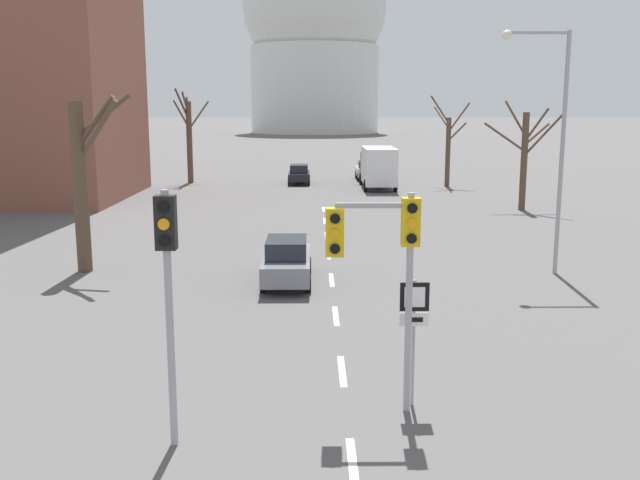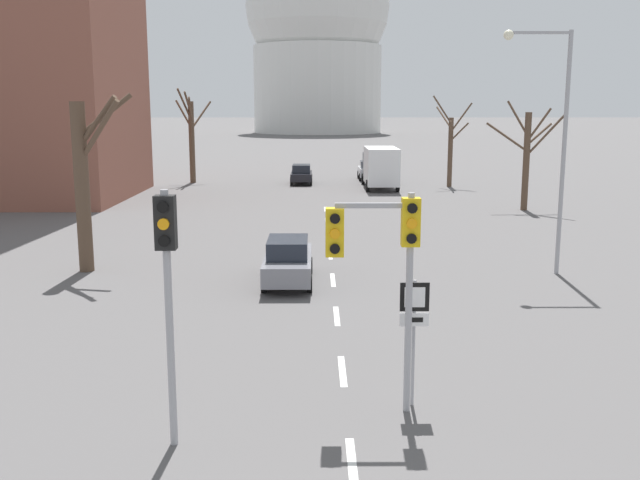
{
  "view_description": "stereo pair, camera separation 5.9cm",
  "coord_description": "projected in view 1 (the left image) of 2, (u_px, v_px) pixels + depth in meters",
  "views": [
    {
      "loc": [
        -0.71,
        -6.79,
        6.18
      ],
      "look_at": [
        -0.55,
        7.26,
        3.53
      ],
      "focal_mm": 40.0,
      "sensor_mm": 36.0,
      "label": 1
    },
    {
      "loc": [
        -0.65,
        -6.79,
        6.18
      ],
      "look_at": [
        -0.55,
        7.26,
        3.53
      ],
      "focal_mm": 40.0,
      "sensor_mm": 36.0,
      "label": 2
    }
  ],
  "objects": [
    {
      "name": "route_sign_post",
      "position": [
        414.0,
        320.0,
        14.62
      ],
      "size": [
        0.6,
        0.08,
        2.7
      ],
      "color": "#9E9EA3",
      "rests_on": "ground_plane"
    },
    {
      "name": "bare_tree_left_far",
      "position": [
        83.0,
        180.0,
        26.45
      ],
      "size": [
        2.23,
        1.54,
        6.68
      ],
      "color": "brown",
      "rests_on": "ground_plane"
    },
    {
      "name": "lane_stripe_0",
      "position": [
        353.0,
        465.0,
        12.46
      ],
      "size": [
        0.16,
        2.0,
        0.01
      ],
      "primitive_type": "cube",
      "color": "silver",
      "rests_on": "ground_plane"
    },
    {
      "name": "lane_stripe_1",
      "position": [
        342.0,
        371.0,
        16.89
      ],
      "size": [
        0.16,
        2.0,
        0.01
      ],
      "primitive_type": "cube",
      "color": "silver",
      "rests_on": "ground_plane"
    },
    {
      "name": "capitol_dome",
      "position": [
        315.0,
        33.0,
        165.71
      ],
      "size": [
        33.36,
        33.36,
        47.12
      ],
      "color": "silver",
      "rests_on": "ground_plane"
    },
    {
      "name": "lane_stripe_4",
      "position": [
        329.0,
        254.0,
        30.15
      ],
      "size": [
        0.16,
        2.0,
        0.01
      ],
      "primitive_type": "cube",
      "color": "silver",
      "rests_on": "ground_plane"
    },
    {
      "name": "sedan_near_left",
      "position": [
        287.0,
        260.0,
        25.16
      ],
      "size": [
        1.72,
        4.47,
        1.63
      ],
      "color": "slate",
      "rests_on": "ground_plane"
    },
    {
      "name": "traffic_signal_centre_tall",
      "position": [
        383.0,
        249.0,
        14.06
      ],
      "size": [
        1.85,
        0.34,
        4.52
      ],
      "color": "#9E9EA3",
      "rests_on": "ground_plane"
    },
    {
      "name": "bare_tree_left_near",
      "position": [
        189.0,
        136.0,
        57.82
      ],
      "size": [
        2.88,
        3.58,
        7.62
      ],
      "color": "brown",
      "rests_on": "ground_plane"
    },
    {
      "name": "lane_stripe_2",
      "position": [
        336.0,
        316.0,
        21.31
      ],
      "size": [
        0.16,
        2.0,
        0.01
      ],
      "primitive_type": "cube",
      "color": "silver",
      "rests_on": "ground_plane"
    },
    {
      "name": "street_lamp_right",
      "position": [
        552.0,
        128.0,
        25.76
      ],
      "size": [
        2.48,
        0.36,
        8.83
      ],
      "color": "#9E9EA3",
      "rests_on": "ground_plane"
    },
    {
      "name": "lane_stripe_7",
      "position": [
        324.0,
        209.0,
        43.42
      ],
      "size": [
        0.16,
        2.0,
        0.01
      ],
      "primitive_type": "cube",
      "color": "silver",
      "rests_on": "ground_plane"
    },
    {
      "name": "sedan_near_right",
      "position": [
        367.0,
        170.0,
        60.79
      ],
      "size": [
        1.82,
        3.89,
        1.59
      ],
      "color": "silver",
      "rests_on": "ground_plane"
    },
    {
      "name": "sedan_mid_centre",
      "position": [
        299.0,
        174.0,
        57.52
      ],
      "size": [
        1.75,
        4.28,
        1.57
      ],
      "color": "black",
      "rests_on": "ground_plane"
    },
    {
      "name": "bare_tree_right_near",
      "position": [
        448.0,
        146.0,
        55.04
      ],
      "size": [
        3.05,
        3.62,
        7.01
      ],
      "color": "brown",
      "rests_on": "ground_plane"
    },
    {
      "name": "traffic_signal_near_left",
      "position": [
        168.0,
        270.0,
        12.61
      ],
      "size": [
        0.36,
        0.34,
        4.75
      ],
      "color": "#9E9EA3",
      "rests_on": "ground_plane"
    },
    {
      "name": "bare_tree_right_far",
      "position": [
        525.0,
        155.0,
        42.55
      ],
      "size": [
        4.21,
        2.45,
        6.53
      ],
      "color": "brown",
      "rests_on": "ground_plane"
    },
    {
      "name": "lane_stripe_5",
      "position": [
        327.0,
        235.0,
        34.57
      ],
      "size": [
        0.16,
        2.0,
        0.01
      ],
      "primitive_type": "cube",
      "color": "silver",
      "rests_on": "ground_plane"
    },
    {
      "name": "delivery_truck",
      "position": [
        378.0,
        166.0,
        54.21
      ],
      "size": [
        2.44,
        7.2,
        3.14
      ],
      "color": "#333842",
      "rests_on": "ground_plane"
    },
    {
      "name": "lane_stripe_3",
      "position": [
        332.0,
        280.0,
        25.73
      ],
      "size": [
        0.16,
        2.0,
        0.01
      ],
      "primitive_type": "cube",
      "color": "silver",
      "rests_on": "ground_plane"
    },
    {
      "name": "lane_stripe_6",
      "position": [
        325.0,
        221.0,
        39.0
      ],
      "size": [
        0.16,
        2.0,
        0.01
      ],
      "primitive_type": "cube",
      "color": "silver",
      "rests_on": "ground_plane"
    }
  ]
}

